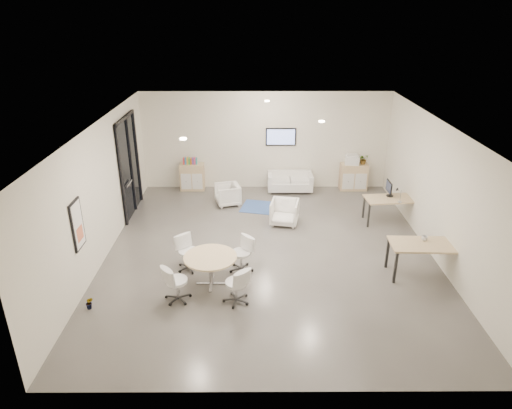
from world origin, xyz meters
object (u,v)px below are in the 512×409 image
object	(u,v)px
desk_rear	(391,201)
sideboard_left	(192,177)
sideboard_right	(353,177)
armchair_left	(228,194)
loveseat	(290,182)
armchair_right	(284,211)
desk_front	(425,247)
round_table	(210,260)

from	to	relation	value
desk_rear	sideboard_left	bearing A→B (deg)	150.98
sideboard_right	armchair_left	xyz separation A→B (m)	(-4.11, -1.24, -0.09)
loveseat	armchair_left	xyz separation A→B (m)	(-2.00, -1.12, 0.06)
desk_rear	sideboard_right	bearing A→B (deg)	95.94
sideboard_left	sideboard_right	distance (m)	5.35
armchair_left	loveseat	bearing A→B (deg)	103.68
sideboard_right	armchair_left	size ratio (longest dim) A/B	1.25
armchair_right	sideboard_right	bearing A→B (deg)	58.07
sideboard_left	armchair_left	distance (m)	1.76
sideboard_left	desk_front	xyz separation A→B (m)	(5.85, -5.32, 0.27)
sideboard_left	desk_front	world-z (taller)	sideboard_left
sideboard_left	armchair_right	bearing A→B (deg)	-42.35
armchair_left	desk_rear	world-z (taller)	desk_rear
sideboard_right	desk_rear	distance (m)	2.60
armchair_left	armchair_right	world-z (taller)	armchair_right
sideboard_right	loveseat	distance (m)	2.13
desk_rear	round_table	xyz separation A→B (m)	(-4.76, -3.14, -0.05)
desk_rear	round_table	world-z (taller)	desk_rear
sideboard_left	armchair_right	world-z (taller)	sideboard_left
sideboard_right	armchair_right	bearing A→B (deg)	-133.01
armchair_right	round_table	xyz separation A→B (m)	(-1.79, -3.05, 0.23)
armchair_left	desk_front	size ratio (longest dim) A/B	0.46
loveseat	desk_rear	distance (m)	3.59
armchair_left	desk_front	distance (m)	6.16
armchair_left	round_table	distance (m)	4.45
sideboard_left	round_table	bearing A→B (deg)	-79.03
sideboard_left	sideboard_right	size ratio (longest dim) A/B	1.00
sideboard_left	desk_rear	bearing A→B (deg)	-23.52
round_table	sideboard_left	bearing A→B (deg)	100.97
sideboard_left	desk_front	size ratio (longest dim) A/B	0.57
loveseat	armchair_left	bearing A→B (deg)	-150.99
sideboard_right	loveseat	size ratio (longest dim) A/B	0.61
desk_rear	round_table	size ratio (longest dim) A/B	1.28
sideboard_left	desk_rear	world-z (taller)	sideboard_left
armchair_left	armchair_right	bearing A→B (deg)	34.64
desk_front	sideboard_right	bearing A→B (deg)	97.45
round_table	desk_front	bearing A→B (deg)	4.44
round_table	armchair_left	bearing A→B (deg)	88.32
round_table	loveseat	bearing A→B (deg)	69.06
armchair_left	armchair_right	xyz separation A→B (m)	(1.66, -1.39, 0.02)
sideboard_left	round_table	xyz separation A→B (m)	(1.10, -5.69, 0.17)
armchair_right	round_table	world-z (taller)	armchair_right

